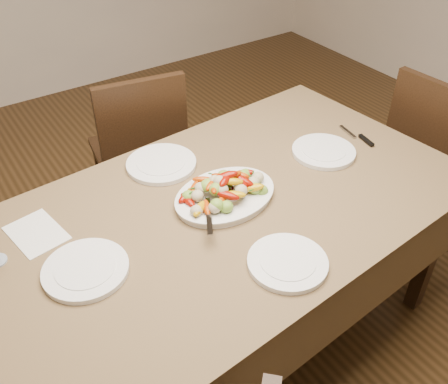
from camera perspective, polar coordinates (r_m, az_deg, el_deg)
The scene contains 13 objects.
floor at distance 2.34m, azimuth 8.42°, elevation -16.77°, with size 6.00×6.00×0.00m, color #392511.
dining_table at distance 2.05m, azimuth 0.00°, elevation -9.81°, with size 1.84×1.04×0.76m, color brown.
chair_far at distance 2.63m, azimuth -9.88°, elevation 4.67°, with size 0.42×0.42×0.95m, color black, non-canonical shape.
chair_right at distance 2.75m, azimuth 23.41°, elevation 3.37°, with size 0.42×0.42×0.95m, color black, non-canonical shape.
serving_platter at distance 1.80m, azimuth 0.12°, elevation -0.58°, with size 0.38×0.28×0.02m, color white.
roasted_vegetables at distance 1.77m, azimuth 0.12°, elevation 0.87°, with size 0.31×0.21×0.09m, color #780B02, non-canonical shape.
serving_spoon at distance 1.73m, azimuth -0.78°, elevation -1.05°, with size 0.28×0.06×0.03m, color #9EA0A8, non-canonical shape.
plate_left at distance 1.60m, azimuth -15.53°, elevation -8.57°, with size 0.26×0.26×0.02m, color white.
plate_right at distance 2.09m, azimuth 11.31°, elevation 4.55°, with size 0.26×0.26×0.02m, color white.
plate_far at distance 1.99m, azimuth -7.17°, elevation 3.20°, with size 0.28×0.28×0.02m, color white.
plate_near at distance 1.58m, azimuth 7.27°, elevation -8.02°, with size 0.25×0.25×0.02m, color white.
menu_card at distance 1.79m, azimuth -20.65°, elevation -4.41°, with size 0.15×0.21×0.00m, color silver.
table_knife at distance 2.23m, azimuth 15.03°, elevation 6.11°, with size 0.02×0.20×0.01m, color #9EA0A8, non-canonical shape.
Camera 1 is at (-1.02, -0.92, 1.89)m, focal length 40.00 mm.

